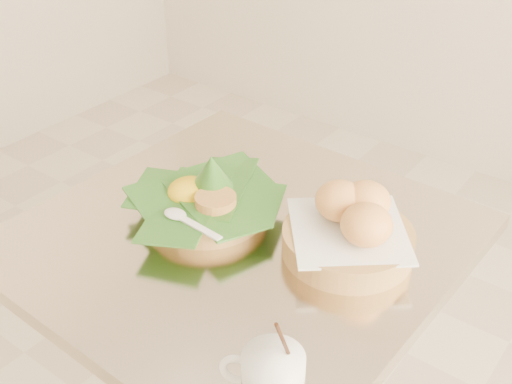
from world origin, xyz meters
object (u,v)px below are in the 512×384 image
Objects in this scene: rice_basket at (206,197)px; coffee_mug at (271,375)px; cafe_table at (241,325)px; bread_basket at (351,229)px.

coffee_mug reaches higher than rice_basket.
coffee_mug is (0.25, -0.25, 0.26)m from cafe_table.
bread_basket is at bearing 13.37° from rice_basket.
coffee_mug reaches higher than cafe_table.
bread_basket is (0.26, 0.06, 0.01)m from rice_basket.
rice_basket is (-0.08, 0.01, 0.26)m from cafe_table.
coffee_mug reaches higher than bread_basket.
cafe_table is at bearing -157.96° from bread_basket.
coffee_mug is at bearing -37.95° from rice_basket.
coffee_mug is at bearing -77.59° from bread_basket.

